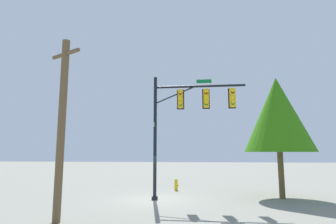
{
  "coord_description": "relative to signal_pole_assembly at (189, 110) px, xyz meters",
  "views": [
    {
      "loc": [
        2.41,
        -16.24,
        2.76
      ],
      "look_at": [
        0.78,
        0.04,
        5.16
      ],
      "focal_mm": 29.23,
      "sensor_mm": 36.0,
      "label": 1
    }
  ],
  "objects": [
    {
      "name": "ground_plane",
      "position": [
        -2.06,
        0.06,
        -5.25
      ],
      "size": [
        120.0,
        120.0,
        0.0
      ],
      "primitive_type": "plane",
      "color": "gray"
    },
    {
      "name": "tree_near",
      "position": [
        5.48,
        1.32,
        -0.16
      ],
      "size": [
        4.22,
        4.22,
        7.45
      ],
      "color": "brown",
      "rests_on": "ground_plane"
    },
    {
      "name": "signal_pole_assembly",
      "position": [
        0.0,
        0.0,
        0.0
      ],
      "size": [
        5.57,
        0.94,
        7.33
      ],
      "color": "black",
      "rests_on": "ground_plane"
    },
    {
      "name": "fire_hydrant",
      "position": [
        -1.1,
        4.2,
        -4.84
      ],
      "size": [
        0.33,
        0.24,
        0.83
      ],
      "color": "gold",
      "rests_on": "ground_plane"
    },
    {
      "name": "utility_pole",
      "position": [
        -5.15,
        -5.44,
        -1.38
      ],
      "size": [
        1.63,
        0.99,
        7.52
      ],
      "color": "brown",
      "rests_on": "ground_plane"
    }
  ]
}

